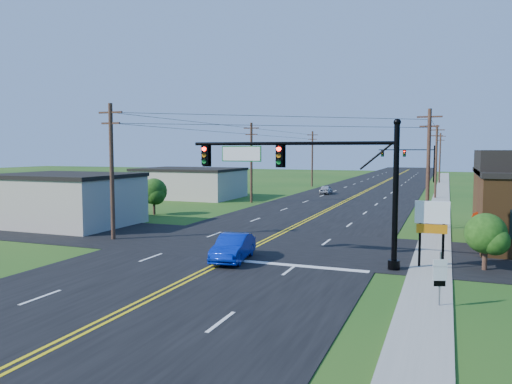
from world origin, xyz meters
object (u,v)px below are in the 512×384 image
at_px(signal_mast_main, 308,173).
at_px(blue_car, 233,248).
at_px(signal_mast_far, 409,158).
at_px(stop_sign, 478,221).
at_px(route_sign, 440,275).

bearing_deg(signal_mast_main, blue_car, -165.32).
xyz_separation_m(signal_mast_main, signal_mast_far, (0.10, 72.00, -0.20)).
bearing_deg(stop_sign, route_sign, -109.35).
relative_size(signal_mast_far, stop_sign, 5.17).
xyz_separation_m(signal_mast_main, stop_sign, (8.66, 8.60, -3.22)).
height_order(signal_mast_main, signal_mast_far, same).
height_order(signal_mast_main, route_sign, signal_mast_main).
relative_size(signal_mast_far, route_sign, 5.13).
distance_m(signal_mast_far, route_sign, 77.83).
distance_m(signal_mast_far, blue_car, 73.21).
bearing_deg(signal_mast_main, route_sign, -39.48).
bearing_deg(blue_car, signal_mast_main, 7.12).
distance_m(blue_car, route_sign, 11.41).
height_order(blue_car, route_sign, route_sign).
bearing_deg(route_sign, signal_mast_far, 74.78).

